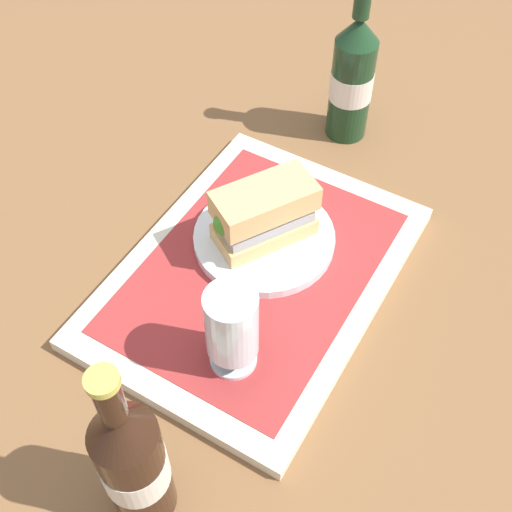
{
  "coord_description": "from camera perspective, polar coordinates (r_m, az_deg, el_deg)",
  "views": [
    {
      "loc": [
        0.45,
        0.27,
        0.71
      ],
      "look_at": [
        0.0,
        0.0,
        0.05
      ],
      "focal_mm": 46.49,
      "sensor_mm": 36.0,
      "label": 1
    }
  ],
  "objects": [
    {
      "name": "tray",
      "position": [
        0.87,
        -0.0,
        -1.64
      ],
      "size": [
        0.44,
        0.32,
        0.02
      ],
      "primitive_type": "cube",
      "color": "beige",
      "rests_on": "ground_plane"
    },
    {
      "name": "beer_glass",
      "position": [
        0.73,
        -2.08,
        -6.29
      ],
      "size": [
        0.06,
        0.06,
        0.12
      ],
      "color": "silver",
      "rests_on": "placemat"
    },
    {
      "name": "placemat",
      "position": [
        0.86,
        -0.0,
        -1.22
      ],
      "size": [
        0.38,
        0.27,
        0.0
      ],
      "primitive_type": "cube",
      "color": "#9E2D2D",
      "rests_on": "tray"
    },
    {
      "name": "beer_bottle",
      "position": [
        0.66,
        -10.57,
        -16.99
      ],
      "size": [
        0.07,
        0.07,
        0.27
      ],
      "color": "black",
      "rests_on": "ground_plane"
    },
    {
      "name": "sandwich",
      "position": [
        0.85,
        0.54,
        3.65
      ],
      "size": [
        0.14,
        0.12,
        0.08
      ],
      "rotation": [
        0.0,
        0.0,
        -0.55
      ],
      "color": "tan",
      "rests_on": "plate"
    },
    {
      "name": "second_bottle",
      "position": [
        1.03,
        8.28,
        14.99
      ],
      "size": [
        0.07,
        0.07,
        0.27
      ],
      "color": "#19381E",
      "rests_on": "ground_plane"
    },
    {
      "name": "ground_plane",
      "position": [
        0.88,
        -0.0,
        -2.03
      ],
      "size": [
        3.0,
        3.0,
        0.0
      ],
      "primitive_type": "plane",
      "color": "brown"
    },
    {
      "name": "plate",
      "position": [
        0.89,
        0.71,
        1.55
      ],
      "size": [
        0.19,
        0.19,
        0.01
      ],
      "primitive_type": "cylinder",
      "color": "white",
      "rests_on": "placemat"
    }
  ]
}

